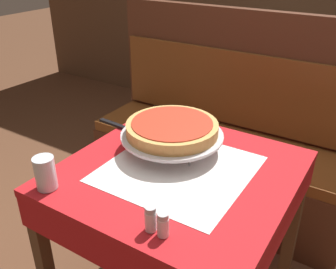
% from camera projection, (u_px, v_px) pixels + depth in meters
% --- Properties ---
extents(dining_table_front, '(0.82, 0.82, 0.72)m').
position_uv_depth(dining_table_front, '(178.00, 190.00, 1.43)').
color(dining_table_front, red).
rests_on(dining_table_front, ground_plane).
extents(dining_table_rear, '(0.72, 0.72, 0.72)m').
position_uv_depth(dining_table_rear, '(271.00, 71.00, 2.79)').
color(dining_table_rear, '#1E6B33').
rests_on(dining_table_rear, ground_plane).
extents(booth_bench, '(1.53, 0.47, 1.15)m').
position_uv_depth(booth_bench, '(220.00, 152.00, 2.26)').
color(booth_bench, '#4C2819').
rests_on(booth_bench, ground_plane).
extents(pizza_pan_stand, '(0.41, 0.41, 0.07)m').
position_uv_depth(pizza_pan_stand, '(172.00, 136.00, 1.49)').
color(pizza_pan_stand, '#ADADB2').
rests_on(pizza_pan_stand, dining_table_front).
extents(deep_dish_pizza, '(0.36, 0.36, 0.05)m').
position_uv_depth(deep_dish_pizza, '(172.00, 128.00, 1.47)').
color(deep_dish_pizza, tan).
rests_on(deep_dish_pizza, pizza_pan_stand).
extents(pizza_server, '(0.26, 0.09, 0.01)m').
position_uv_depth(pizza_server, '(122.00, 128.00, 1.68)').
color(pizza_server, '#BCBCC1').
rests_on(pizza_server, dining_table_front).
extents(water_glass_near, '(0.07, 0.07, 0.12)m').
position_uv_depth(water_glass_near, '(45.00, 173.00, 1.25)').
color(water_glass_near, silver).
rests_on(water_glass_near, dining_table_front).
extents(salt_shaker, '(0.04, 0.04, 0.08)m').
position_uv_depth(salt_shaker, '(151.00, 219.00, 1.08)').
color(salt_shaker, silver).
rests_on(salt_shaker, dining_table_front).
extents(pepper_shaker, '(0.03, 0.03, 0.08)m').
position_uv_depth(pepper_shaker, '(163.00, 225.00, 1.06)').
color(pepper_shaker, silver).
rests_on(pepper_shaker, dining_table_front).
extents(condiment_caddy, '(0.14, 0.14, 0.18)m').
position_uv_depth(condiment_caddy, '(290.00, 51.00, 2.70)').
color(condiment_caddy, black).
rests_on(condiment_caddy, dining_table_rear).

